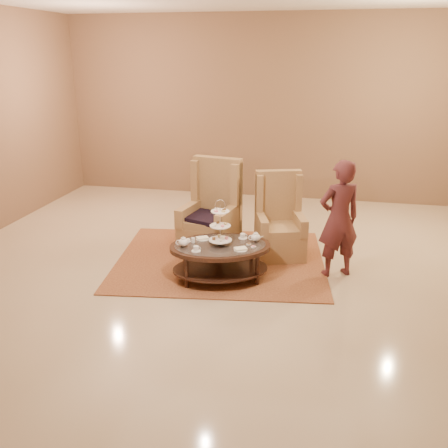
% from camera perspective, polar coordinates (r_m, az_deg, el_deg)
% --- Properties ---
extents(ground, '(8.00, 8.00, 0.00)m').
position_cam_1_polar(ground, '(6.56, -0.20, -6.09)').
color(ground, beige).
rests_on(ground, ground).
extents(ceiling, '(8.00, 8.00, 0.02)m').
position_cam_1_polar(ceiling, '(6.56, -0.20, -6.09)').
color(ceiling, silver).
rests_on(ceiling, ground).
extents(wall_back, '(8.00, 0.04, 3.50)m').
position_cam_1_polar(wall_back, '(9.94, 4.82, 13.01)').
color(wall_back, brown).
rests_on(wall_back, ground).
extents(rug, '(3.16, 2.75, 0.02)m').
position_cam_1_polar(rug, '(7.06, -0.42, -4.12)').
color(rug, '#A4693A').
rests_on(rug, ground).
extents(tea_table, '(1.50, 1.24, 1.07)m').
position_cam_1_polar(tea_table, '(6.35, -0.44, -3.11)').
color(tea_table, black).
rests_on(tea_table, ground).
extents(armchair_left, '(0.86, 0.88, 1.36)m').
position_cam_1_polar(armchair_left, '(7.26, -1.39, 0.36)').
color(armchair_left, '#A77F4E').
rests_on(armchair_left, ground).
extents(armchair_right, '(0.81, 0.83, 1.21)m').
position_cam_1_polar(armchair_right, '(7.17, 6.31, -0.46)').
color(armchair_right, '#A77F4E').
rests_on(armchair_right, ground).
extents(person, '(0.67, 0.59, 1.54)m').
position_cam_1_polar(person, '(6.52, 13.00, 0.55)').
color(person, '#522326').
rests_on(person, ground).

